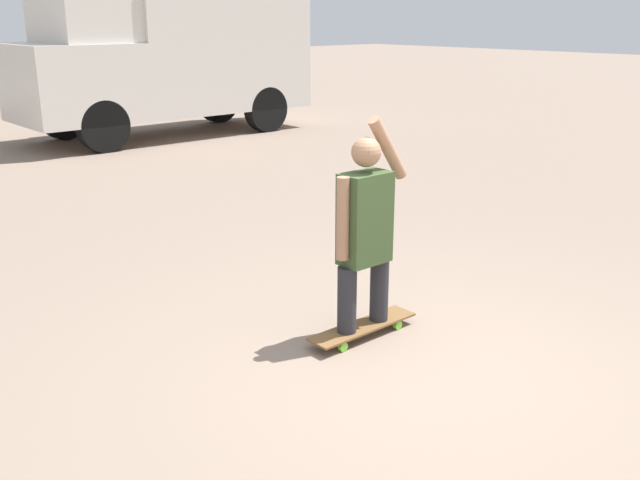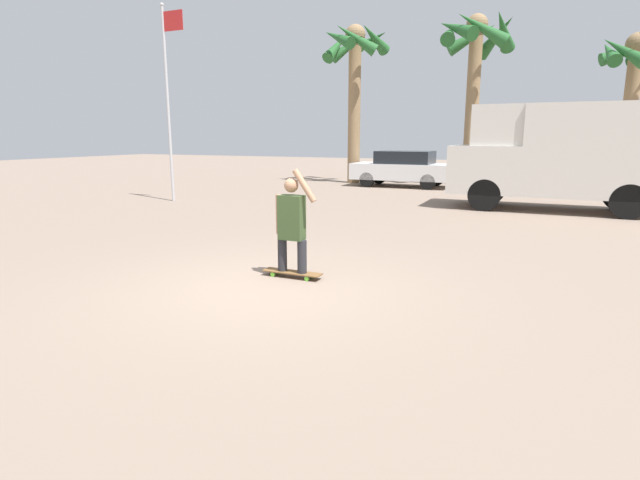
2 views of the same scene
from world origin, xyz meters
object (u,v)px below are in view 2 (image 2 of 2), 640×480
Objects in this scene: person_skateboarder at (292,221)px; parked_car_white at (403,168)px; skateboard at (292,273)px; palm_tree_near_van at (636,70)px; palm_tree_far_left at (354,64)px; camper_van at (561,153)px; flagpole at (169,93)px; palm_tree_center_background at (475,52)px.

parked_car_white is (-2.08, 14.20, -0.09)m from person_skateboarder.
skateboard is 19.02m from palm_tree_near_van.
camper_van is at bearing -34.62° from palm_tree_far_left.
flagpole reaches higher than parked_car_white.
camper_van reaches higher than parked_car_white.
parked_car_white is 9.90m from flagpole.
parked_car_white is 5.73m from palm_tree_center_background.
camper_van is (3.74, 9.23, 1.55)m from skateboard.
palm_tree_center_background is 5.10m from palm_tree_far_left.
person_skateboarder reaches higher than parked_car_white.
camper_van reaches higher than person_skateboarder.
palm_tree_center_background reaches higher than palm_tree_near_van.
flagpole reaches higher than camper_van.
palm_tree_far_left is 1.12× the size of flagpole.
palm_tree_far_left is at bearing 162.10° from parked_car_white.
skateboard is 16.53m from palm_tree_far_left.
parked_car_white is 9.74m from palm_tree_near_van.
palm_tree_near_van is (8.37, 3.17, 3.85)m from parked_car_white.
palm_tree_far_left is (-4.91, -1.33, -0.35)m from palm_tree_center_background.
palm_tree_far_left reaches higher than palm_tree_near_van.
parked_car_white reaches higher than skateboard.
palm_tree_center_background is 1.17× the size of flagpole.
palm_tree_near_van reaches higher than camper_van.
palm_tree_near_van is 6.16m from palm_tree_center_background.
skateboard is at bearing -90.96° from palm_tree_center_background.
camper_van is at bearing -40.41° from parked_car_white.
palm_tree_center_background is at bearing 15.18° from palm_tree_far_left.
parked_car_white is at bearing -137.56° from palm_tree_center_background.
parked_car_white is 0.58× the size of palm_tree_center_background.
flagpole reaches higher than skateboard.
palm_tree_far_left is (-4.64, 15.02, 4.32)m from person_skateboarder.
palm_tree_near_van is at bearing 70.11° from skateboard.
camper_van is 8.83m from palm_tree_center_background.
camper_van is 0.94× the size of flagpole.
camper_van reaches higher than skateboard.
parked_car_white is at bearing -17.90° from palm_tree_far_left.
palm_tree_center_background is (2.36, 2.16, 4.76)m from parked_car_white.
parked_car_white is 0.60× the size of palm_tree_far_left.
flagpole is (-7.69, 6.48, 2.57)m from person_skateboarder.
person_skateboarder is at bearing -40.13° from flagpole.
palm_tree_center_background is at bearing 51.10° from flagpole.
camper_van is 10.79m from palm_tree_far_left.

